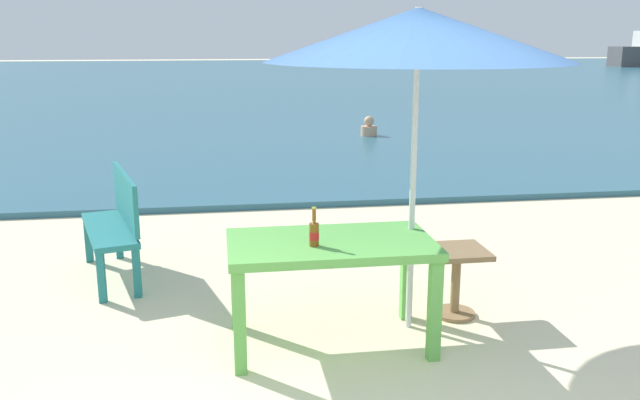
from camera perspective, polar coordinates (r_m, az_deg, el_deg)
sea_water at (r=33.18m, az=-6.72°, el=10.14°), size 120.00×50.00×0.08m
picnic_table_green at (r=4.60m, az=0.92°, el=-4.75°), size 1.40×0.80×0.76m
beer_bottle_amber at (r=4.42m, az=-0.50°, el=-2.77°), size 0.07×0.07×0.26m
patio_umbrella at (r=4.69m, az=8.32°, el=13.70°), size 2.10×2.10×2.30m
side_table_wood at (r=5.27m, az=11.49°, el=-6.02°), size 0.44×0.44×0.54m
bench_teal_center at (r=6.18m, az=-16.91°, el=-1.56°), size 0.66×1.25×0.95m
swimmer_person at (r=14.07m, az=4.18°, el=6.12°), size 0.34×0.34×0.41m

